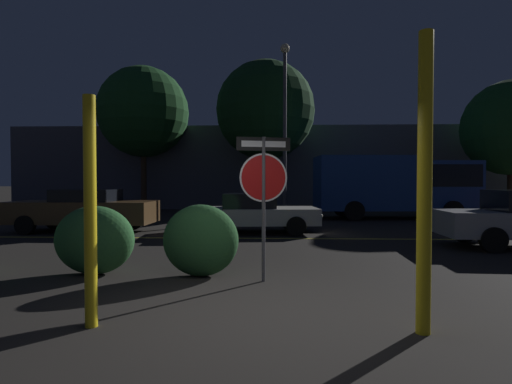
{
  "coord_description": "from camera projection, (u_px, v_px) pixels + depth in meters",
  "views": [
    {
      "loc": [
        0.24,
        -4.83,
        1.65
      ],
      "look_at": [
        -0.11,
        4.33,
        1.41
      ],
      "focal_mm": 28.0,
      "sensor_mm": 36.0,
      "label": 1
    }
  ],
  "objects": [
    {
      "name": "ground_plane",
      "position": [
        251.0,
        316.0,
        4.87
      ],
      "size": [
        260.0,
        260.0,
        0.0
      ],
      "primitive_type": "plane",
      "color": "black"
    },
    {
      "name": "road_center_stripe",
      "position": [
        263.0,
        238.0,
        11.55
      ],
      "size": [
        35.03,
        0.12,
        0.01
      ],
      "primitive_type": "cube",
      "color": "gold",
      "rests_on": "ground_plane"
    },
    {
      "name": "stop_sign",
      "position": [
        264.0,
        179.0,
        6.55
      ],
      "size": [
        0.88,
        0.24,
        2.38
      ],
      "rotation": [
        0.0,
        0.0,
        0.24
      ],
      "color": "#4C4C51",
      "rests_on": "ground_plane"
    },
    {
      "name": "yellow_pole_left",
      "position": [
        90.0,
        212.0,
        4.5
      ],
      "size": [
        0.14,
        0.14,
        2.62
      ],
      "primitive_type": "cylinder",
      "color": "yellow",
      "rests_on": "ground_plane"
    },
    {
      "name": "yellow_pole_right",
      "position": [
        425.0,
        184.0,
        4.29
      ],
      "size": [
        0.15,
        0.15,
        3.25
      ],
      "primitive_type": "cylinder",
      "color": "yellow",
      "rests_on": "ground_plane"
    },
    {
      "name": "hedge_bush_1",
      "position": [
        95.0,
        240.0,
        7.09
      ],
      "size": [
        1.41,
        0.87,
        1.22
      ],
      "primitive_type": "ellipsoid",
      "color": "#2D6633",
      "rests_on": "ground_plane"
    },
    {
      "name": "hedge_bush_2",
      "position": [
        201.0,
        240.0,
        6.93
      ],
      "size": [
        1.32,
        0.75,
        1.25
      ],
      "primitive_type": "ellipsoid",
      "color": "#285B2D",
      "rests_on": "ground_plane"
    },
    {
      "name": "passing_car_1",
      "position": [
        83.0,
        210.0,
        13.06
      ],
      "size": [
        4.75,
        1.86,
        1.39
      ],
      "rotation": [
        0.0,
        0.0,
        1.56
      ],
      "color": "brown",
      "rests_on": "ground_plane"
    },
    {
      "name": "passing_car_2",
      "position": [
        252.0,
        213.0,
        12.82
      ],
      "size": [
        4.32,
        2.15,
        1.27
      ],
      "rotation": [
        0.0,
        0.0,
        -1.49
      ],
      "color": "silver",
      "rests_on": "ground_plane"
    },
    {
      "name": "delivery_truck",
      "position": [
        398.0,
        183.0,
        17.76
      ],
      "size": [
        7.07,
        2.65,
        2.76
      ],
      "rotation": [
        0.0,
        0.0,
        -1.52
      ],
      "color": "navy",
      "rests_on": "ground_plane"
    },
    {
      "name": "street_lamp",
      "position": [
        285.0,
        112.0,
        17.69
      ],
      "size": [
        0.41,
        0.41,
        7.75
      ],
      "color": "#4C4C51",
      "rests_on": "ground_plane"
    },
    {
      "name": "tree_0",
      "position": [
        143.0,
        112.0,
        22.73
      ],
      "size": [
        5.14,
        5.14,
        8.19
      ],
      "color": "#422D1E",
      "rests_on": "ground_plane"
    },
    {
      "name": "tree_1",
      "position": [
        512.0,
        128.0,
        19.7
      ],
      "size": [
        4.7,
        4.7,
        6.66
      ],
      "color": "#422D1E",
      "rests_on": "ground_plane"
    },
    {
      "name": "tree_2",
      "position": [
        265.0,
        110.0,
        21.45
      ],
      "size": [
        5.31,
        5.31,
        8.14
      ],
      "color": "#422D1E",
      "rests_on": "ground_plane"
    },
    {
      "name": "building_backdrop",
      "position": [
        265.0,
        168.0,
        25.38
      ],
      "size": [
        30.67,
        3.8,
        4.97
      ],
      "primitive_type": "cube",
      "color": "#4C4C56",
      "rests_on": "ground_plane"
    }
  ]
}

